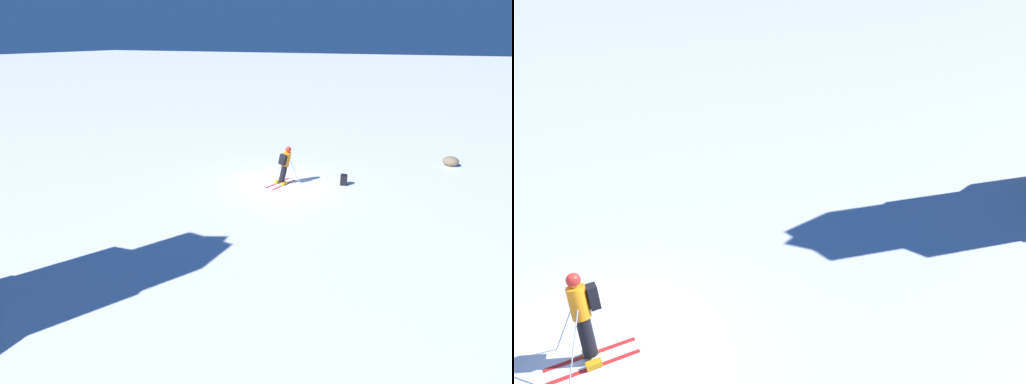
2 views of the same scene
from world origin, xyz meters
The scene contains 4 objects.
ground_plane centered at (0.00, 0.00, 0.00)m, with size 300.00×300.00×0.00m, color white.
skier centered at (-0.13, 0.08, 1.00)m, with size 1.25×1.76×1.82m.
spare_backpack centered at (-2.50, -1.04, 0.24)m, with size 0.34×0.28×0.50m.
exposed_boulder_0 centered at (-6.78, -6.12, 0.25)m, with size 0.76×0.65×0.49m, color #7A664C.
Camera 1 is at (-5.94, 15.63, 6.11)m, focal length 28.00 mm.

